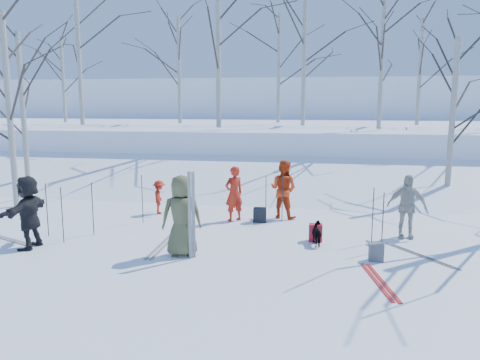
% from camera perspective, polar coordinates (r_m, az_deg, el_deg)
% --- Properties ---
extents(ground, '(120.00, 120.00, 0.00)m').
position_cam_1_polar(ground, '(11.01, -1.33, -7.97)').
color(ground, white).
rests_on(ground, ground).
extents(snow_ramp, '(70.00, 9.49, 4.12)m').
position_cam_1_polar(snow_ramp, '(17.71, 3.01, -0.78)').
color(snow_ramp, white).
rests_on(snow_ramp, ground).
extents(snow_plateau, '(70.00, 18.00, 2.20)m').
position_cam_1_polar(snow_plateau, '(27.48, 5.48, 4.64)').
color(snow_plateau, white).
rests_on(snow_plateau, ground).
extents(far_hill, '(90.00, 30.00, 6.00)m').
position_cam_1_polar(far_hill, '(48.37, 7.39, 7.87)').
color(far_hill, white).
rests_on(far_hill, ground).
extents(skier_olive_center, '(0.99, 0.79, 1.77)m').
position_cam_1_polar(skier_olive_center, '(10.18, -7.14, -4.32)').
color(skier_olive_center, '#505231').
rests_on(skier_olive_center, ground).
extents(skier_red_north, '(0.67, 0.65, 1.55)m').
position_cam_1_polar(skier_red_north, '(13.06, -0.74, -1.68)').
color(skier_red_north, '#B62211').
rests_on(skier_red_north, ground).
extents(skier_redor_behind, '(0.99, 0.89, 1.67)m').
position_cam_1_polar(skier_redor_behind, '(13.44, 5.30, -1.13)').
color(skier_redor_behind, red).
rests_on(skier_redor_behind, ground).
extents(skier_red_seated, '(0.55, 0.73, 1.01)m').
position_cam_1_polar(skier_red_seated, '(14.12, -9.81, -2.08)').
color(skier_red_seated, '#B62211').
rests_on(skier_red_seated, ground).
extents(skier_cream_east, '(0.92, 0.39, 1.57)m').
position_cam_1_polar(skier_cream_east, '(12.13, 19.63, -3.04)').
color(skier_cream_east, beige).
rests_on(skier_cream_east, ground).
extents(skier_grey_west, '(0.52, 1.56, 1.68)m').
position_cam_1_polar(skier_grey_west, '(11.64, -24.37, -3.59)').
color(skier_grey_west, black).
rests_on(skier_grey_west, ground).
extents(dog, '(0.44, 0.68, 0.53)m').
position_cam_1_polar(dog, '(11.12, 9.57, -6.50)').
color(dog, black).
rests_on(dog, ground).
extents(upright_ski_left, '(0.10, 0.17, 1.90)m').
position_cam_1_polar(upright_ski_left, '(9.87, -6.13, -4.35)').
color(upright_ski_left, silver).
rests_on(upright_ski_left, ground).
extents(upright_ski_right, '(0.13, 0.23, 1.89)m').
position_cam_1_polar(upright_ski_right, '(9.89, -5.70, -4.32)').
color(upright_ski_right, silver).
rests_on(upright_ski_right, ground).
extents(ski_pair_a, '(0.89, 1.97, 0.02)m').
position_cam_1_polar(ski_pair_a, '(9.25, 16.62, -11.77)').
color(ski_pair_a, red).
rests_on(ski_pair_a, ground).
extents(ski_pair_b, '(0.28, 1.91, 0.02)m').
position_cam_1_polar(ski_pair_b, '(11.06, -9.55, -7.97)').
color(ski_pair_b, silver).
rests_on(ski_pair_b, ground).
extents(ski_pair_c, '(2.01, 2.09, 0.02)m').
position_cam_1_polar(ski_pair_c, '(11.01, 21.17, -8.57)').
color(ski_pair_c, silver).
rests_on(ski_pair_c, ground).
extents(ski_pair_d, '(1.60, 2.05, 0.02)m').
position_cam_1_polar(ski_pair_d, '(12.84, -26.59, -6.40)').
color(ski_pair_d, silver).
rests_on(ski_pair_d, ground).
extents(ski_pole_a, '(0.02, 0.02, 1.34)m').
position_cam_1_polar(ski_pole_a, '(11.42, 15.88, -4.20)').
color(ski_pole_a, black).
rests_on(ski_pole_a, ground).
extents(ski_pole_b, '(0.02, 0.02, 1.34)m').
position_cam_1_polar(ski_pole_b, '(13.13, -11.82, -2.28)').
color(ski_pole_b, black).
rests_on(ski_pole_b, ground).
extents(ski_pole_c, '(0.02, 0.02, 1.34)m').
position_cam_1_polar(ski_pole_c, '(11.82, -20.86, -4.01)').
color(ski_pole_c, black).
rests_on(ski_pole_c, ground).
extents(ski_pole_d, '(0.02, 0.02, 1.34)m').
position_cam_1_polar(ski_pole_d, '(12.52, -22.47, -3.39)').
color(ski_pole_d, black).
rests_on(ski_pole_d, ground).
extents(ski_pole_e, '(0.02, 0.02, 1.34)m').
position_cam_1_polar(ski_pole_e, '(12.81, 3.17, -2.38)').
color(ski_pole_e, black).
rests_on(ski_pole_e, ground).
extents(ski_pole_f, '(0.02, 0.02, 1.34)m').
position_cam_1_polar(ski_pole_f, '(10.88, 17.00, -4.94)').
color(ski_pole_f, black).
rests_on(ski_pole_f, ground).
extents(ski_pole_g, '(0.02, 0.02, 1.34)m').
position_cam_1_polar(ski_pole_g, '(12.23, -17.53, -3.39)').
color(ski_pole_g, black).
rests_on(ski_pole_g, ground).
extents(ski_pole_h, '(0.02, 0.02, 1.34)m').
position_cam_1_polar(ski_pole_h, '(13.02, 5.17, -2.22)').
color(ski_pole_h, black).
rests_on(ski_pole_h, ground).
extents(backpack_red, '(0.32, 0.22, 0.42)m').
position_cam_1_polar(backpack_red, '(11.41, 9.20, -6.36)').
color(backpack_red, red).
rests_on(backpack_red, ground).
extents(backpack_grey, '(0.30, 0.20, 0.38)m').
position_cam_1_polar(backpack_grey, '(10.33, 16.27, -8.44)').
color(backpack_grey, '#53565A').
rests_on(backpack_grey, ground).
extents(backpack_dark, '(0.34, 0.24, 0.40)m').
position_cam_1_polar(backpack_dark, '(13.04, 2.43, -4.28)').
color(backpack_dark, black).
rests_on(backpack_dark, ground).
extents(birch_plateau_a, '(4.08, 4.08, 4.97)m').
position_cam_1_polar(birch_plateau_a, '(24.38, 21.07, 12.13)').
color(birch_plateau_a, silver).
rests_on(birch_plateau_a, snow_plateau).
extents(birch_plateau_b, '(4.59, 4.59, 5.71)m').
position_cam_1_polar(birch_plateau_b, '(25.83, 4.74, 13.35)').
color(birch_plateau_b, silver).
rests_on(birch_plateau_b, snow_plateau).
extents(birch_plateau_d, '(3.80, 3.80, 4.57)m').
position_cam_1_polar(birch_plateau_d, '(27.80, -20.77, 11.32)').
color(birch_plateau_d, silver).
rests_on(birch_plateau_d, snow_plateau).
extents(birch_plateau_e, '(4.36, 4.36, 5.38)m').
position_cam_1_polar(birch_plateau_e, '(24.82, -7.44, 13.08)').
color(birch_plateau_e, silver).
rests_on(birch_plateau_e, snow_plateau).
extents(birch_plateau_f, '(4.95, 4.95, 6.22)m').
position_cam_1_polar(birch_plateau_f, '(22.56, 7.82, 14.51)').
color(birch_plateau_f, silver).
rests_on(birch_plateau_f, snow_plateau).
extents(birch_plateau_h, '(5.60, 5.60, 7.14)m').
position_cam_1_polar(birch_plateau_h, '(24.22, -19.08, 14.84)').
color(birch_plateau_h, silver).
rests_on(birch_plateau_h, snow_plateau).
extents(birch_plateau_i, '(4.18, 4.18, 5.12)m').
position_cam_1_polar(birch_plateau_i, '(20.56, 16.86, 13.16)').
color(birch_plateau_i, silver).
rests_on(birch_plateau_i, snow_plateau).
extents(birch_plateau_j, '(5.43, 5.43, 6.90)m').
position_cam_1_polar(birch_plateau_j, '(20.75, -2.68, 15.98)').
color(birch_plateau_j, silver).
rests_on(birch_plateau_j, snow_plateau).
extents(birch_edge_a, '(4.80, 4.80, 6.01)m').
position_cam_1_polar(birch_edge_a, '(16.23, -26.29, 7.46)').
color(birch_edge_a, silver).
rests_on(birch_edge_a, ground).
extents(birch_edge_d, '(4.68, 4.68, 5.83)m').
position_cam_1_polar(birch_edge_d, '(19.22, -24.94, 7.46)').
color(birch_edge_d, silver).
rests_on(birch_edge_d, ground).
extents(birch_edge_e, '(4.35, 4.35, 5.36)m').
position_cam_1_polar(birch_edge_e, '(16.82, 24.44, 6.53)').
color(birch_edge_e, silver).
rests_on(birch_edge_e, ground).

